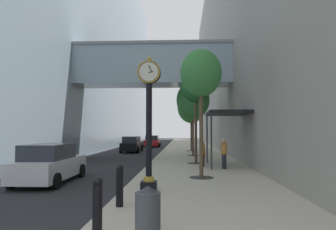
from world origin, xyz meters
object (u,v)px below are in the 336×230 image
Objects in this scene: street_tree_mid_near at (196,87)px; bollard_second at (120,185)px; street_tree_mid_far at (193,100)px; street_tree_far at (191,107)px; car_red_near at (152,141)px; street_clock at (149,117)px; bollard_nearest at (97,204)px; pedestrian_by_clock at (224,153)px; car_white_mid at (50,164)px; street_tree_near at (201,74)px; trash_bin at (148,211)px; pedestrian_walking at (202,153)px; car_black_far at (132,144)px.

bollard_second is at bearing -102.91° from street_tree_mid_near.
street_tree_far is (-0.00, 6.07, -0.16)m from street_tree_mid_far.
car_red_near is (-2.43, 33.20, 0.00)m from bollard_second.
street_clock reaches higher than bollard_nearest.
pedestrian_by_clock is (4.11, 8.80, 0.29)m from bollard_second.
street_clock is at bearing -102.47° from street_tree_mid_near.
bollard_nearest is at bearing -59.51° from car_white_mid.
street_tree_mid_far is at bearing 62.49° from car_white_mid.
street_tree_mid_near is 0.97× the size of street_tree_mid_far.
street_clock is 7.66m from pedestrian_by_clock.
car_white_mid is at bearing -173.22° from street_tree_near.
bollard_nearest is 35.58m from car_red_near.
street_tree_mid_near reaches higher than trash_bin.
pedestrian_by_clock is at bearing -61.60° from street_tree_mid_near.
bollard_second is 2.78m from trash_bin.
street_clock is 0.79× the size of street_tree_mid_near.
street_clock is 4.07× the size of bollard_nearest.
street_tree_far is at bearing 90.00° from street_tree_near.
street_tree_far is at bearing 91.23° from pedestrian_walking.
car_red_near is (-3.01, 30.97, -2.04)m from street_clock.
pedestrian_walking is at bearing 81.40° from trash_bin.
car_white_mid is (-6.73, -12.93, -4.01)m from street_tree_mid_far.
car_white_mid is (-6.73, -6.87, -4.31)m from street_tree_mid_near.
street_clock is 3.08m from bollard_second.
bollard_second is 10.05m from pedestrian_walking.
street_tree_near reaches higher than bollard_nearest.
pedestrian_walking reaches higher than car_black_far.
car_white_mid is 0.98× the size of car_black_far.
bollard_second is 0.19× the size of street_tree_mid_near.
bollard_nearest is at bearing -110.30° from pedestrian_by_clock.
bollard_nearest reaches higher than trash_bin.
street_tree_mid_far reaches higher than bollard_nearest.
street_tree_mid_far is 3.94× the size of pedestrian_walking.
bollard_second is 0.70× the size of pedestrian_by_clock.
pedestrian_by_clock is 0.37× the size of car_white_mid.
pedestrian_walking is at bearing -81.01° from street_tree_mid_near.
car_white_mid is (-7.04, -4.96, -0.16)m from pedestrian_walking.
trash_bin is 0.61× the size of pedestrian_by_clock.
street_tree_mid_near is at bearing 77.09° from bollard_second.
pedestrian_by_clock reaches higher than bollard_nearest.
car_red_near reaches higher than trash_bin.
street_tree_mid_far is (0.00, 12.13, -0.06)m from street_tree_near.
street_tree_mid_far is at bearing 99.49° from pedestrian_by_clock.
bollard_nearest is at bearing -95.81° from street_tree_far.
street_tree_far is 20.52m from car_white_mid.
street_tree_far is 1.49× the size of car_red_near.
car_black_far is (-1.15, -9.88, 0.03)m from car_red_near.
street_tree_near is at bearing -90.00° from street_tree_far.
trash_bin is 0.23× the size of car_white_mid.
pedestrian_by_clock reaches higher than pedestrian_walking.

